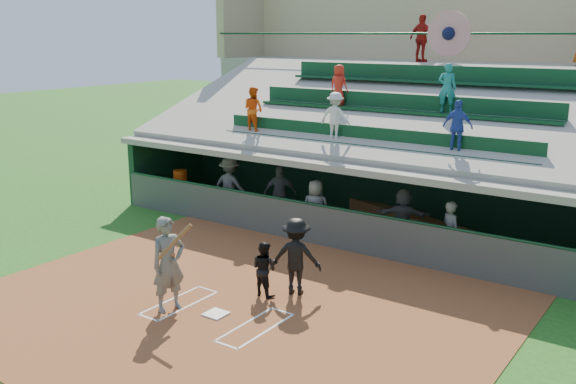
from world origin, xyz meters
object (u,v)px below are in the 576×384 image
Objects in this scene: batter_at_plate at (168,264)px; white_table at (181,194)px; home_plate at (216,314)px; catcher at (264,269)px; water_cooler at (180,177)px.

white_table is at bearing 132.36° from batter_at_plate.
batter_at_plate reaches higher than home_plate.
batter_at_plate is 8.42m from white_table.
home_plate is at bearing 88.14° from catcher.
batter_at_plate is at bearing 62.61° from catcher.
home_plate is 0.22× the size of batter_at_plate.
catcher reaches higher than white_table.
catcher reaches higher than water_cooler.
batter_at_plate is 2.11m from catcher.
batter_at_plate reaches higher than catcher.
white_table is at bearing 126.03° from water_cooler.
catcher is at bearing -33.16° from water_cooler.
white_table reaches higher than home_plate.
white_table is (-5.66, 6.21, -0.61)m from batter_at_plate.
home_plate is 0.35× the size of catcher.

